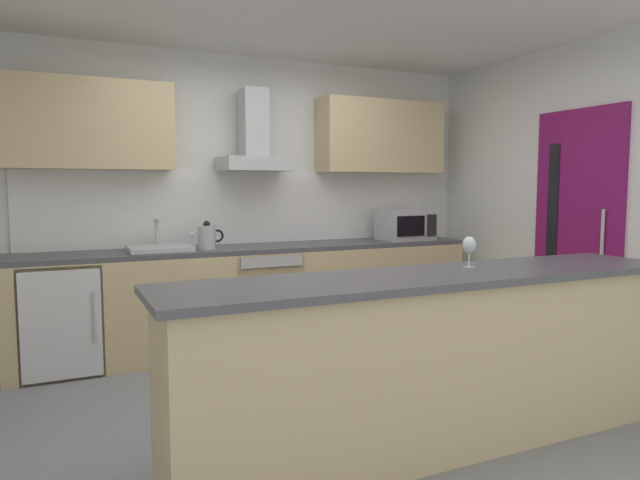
{
  "coord_description": "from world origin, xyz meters",
  "views": [
    {
      "loc": [
        -1.62,
        -3.26,
        1.43
      ],
      "look_at": [
        0.07,
        0.37,
        1.05
      ],
      "focal_mm": 32.1,
      "sensor_mm": 36.0,
      "label": 1
    }
  ],
  "objects_px": {
    "wine_glass": "(469,246)",
    "range_hood": "(255,145)",
    "refrigerator": "(61,317)",
    "microwave": "(405,225)",
    "sink": "(160,247)",
    "oven": "(261,296)",
    "kettle": "(207,237)"
  },
  "relations": [
    {
      "from": "refrigerator",
      "to": "microwave",
      "type": "height_order",
      "value": "microwave"
    },
    {
      "from": "oven",
      "to": "range_hood",
      "type": "xyz_separation_m",
      "value": [
        -0.0,
        0.13,
        1.33
      ]
    },
    {
      "from": "oven",
      "to": "microwave",
      "type": "distance_m",
      "value": 1.6
    },
    {
      "from": "range_hood",
      "to": "microwave",
      "type": "bearing_deg",
      "value": -6.04
    },
    {
      "from": "kettle",
      "to": "range_hood",
      "type": "height_order",
      "value": "range_hood"
    },
    {
      "from": "refrigerator",
      "to": "oven",
      "type": "bearing_deg",
      "value": 0.1
    },
    {
      "from": "sink",
      "to": "wine_glass",
      "type": "bearing_deg",
      "value": -57.58
    },
    {
      "from": "oven",
      "to": "sink",
      "type": "relative_size",
      "value": 1.6
    },
    {
      "from": "oven",
      "to": "range_hood",
      "type": "height_order",
      "value": "range_hood"
    },
    {
      "from": "microwave",
      "to": "range_hood",
      "type": "height_order",
      "value": "range_hood"
    },
    {
      "from": "oven",
      "to": "microwave",
      "type": "xyz_separation_m",
      "value": [
        1.49,
        -0.03,
        0.59
      ]
    },
    {
      "from": "refrigerator",
      "to": "microwave",
      "type": "bearing_deg",
      "value": -0.46
    },
    {
      "from": "wine_glass",
      "to": "range_hood",
      "type": "bearing_deg",
      "value": 102.63
    },
    {
      "from": "microwave",
      "to": "sink",
      "type": "distance_m",
      "value": 2.35
    },
    {
      "from": "kettle",
      "to": "wine_glass",
      "type": "relative_size",
      "value": 1.62
    },
    {
      "from": "oven",
      "to": "sink",
      "type": "xyz_separation_m",
      "value": [
        -0.86,
        0.01,
        0.47
      ]
    },
    {
      "from": "oven",
      "to": "kettle",
      "type": "distance_m",
      "value": 0.73
    },
    {
      "from": "microwave",
      "to": "sink",
      "type": "xyz_separation_m",
      "value": [
        -2.35,
        0.04,
        -0.12
      ]
    },
    {
      "from": "wine_glass",
      "to": "refrigerator",
      "type": "bearing_deg",
      "value": 134.68
    },
    {
      "from": "microwave",
      "to": "sink",
      "type": "relative_size",
      "value": 1.0
    },
    {
      "from": "sink",
      "to": "kettle",
      "type": "distance_m",
      "value": 0.39
    },
    {
      "from": "kettle",
      "to": "range_hood",
      "type": "relative_size",
      "value": 0.4
    },
    {
      "from": "microwave",
      "to": "wine_glass",
      "type": "height_order",
      "value": "microwave"
    },
    {
      "from": "oven",
      "to": "range_hood",
      "type": "bearing_deg",
      "value": 90.0
    },
    {
      "from": "range_hood",
      "to": "wine_glass",
      "type": "bearing_deg",
      "value": -77.37
    },
    {
      "from": "refrigerator",
      "to": "sink",
      "type": "distance_m",
      "value": 0.91
    },
    {
      "from": "oven",
      "to": "kettle",
      "type": "height_order",
      "value": "kettle"
    },
    {
      "from": "oven",
      "to": "range_hood",
      "type": "relative_size",
      "value": 1.11
    },
    {
      "from": "wine_glass",
      "to": "microwave",
      "type": "bearing_deg",
      "value": 65.4
    },
    {
      "from": "refrigerator",
      "to": "wine_glass",
      "type": "relative_size",
      "value": 4.78
    },
    {
      "from": "oven",
      "to": "wine_glass",
      "type": "height_order",
      "value": "wine_glass"
    },
    {
      "from": "refrigerator",
      "to": "microwave",
      "type": "distance_m",
      "value": 3.17
    }
  ]
}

